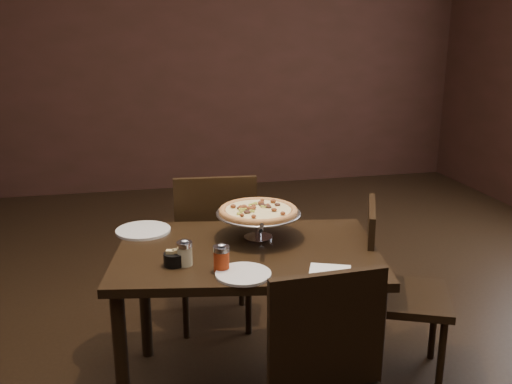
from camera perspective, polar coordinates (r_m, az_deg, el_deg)
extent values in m
cube|color=black|center=(5.81, -8.50, 13.90)|extent=(6.00, 0.02, 2.80)
cube|color=black|center=(2.46, -0.88, -6.12)|extent=(1.23, 0.93, 0.04)
cylinder|color=black|center=(2.38, -13.26, -16.85)|extent=(0.06, 0.06, 0.66)
cylinder|color=black|center=(2.41, 11.91, -16.31)|extent=(0.06, 0.06, 0.66)
cylinder|color=black|center=(2.92, -11.08, -10.16)|extent=(0.06, 0.06, 0.66)
cylinder|color=black|center=(2.95, 8.87, -9.81)|extent=(0.06, 0.06, 0.66)
cylinder|color=#B2B1B8|center=(2.58, 0.23, -4.55)|extent=(0.13, 0.13, 0.01)
cylinder|color=#B2B1B8|center=(2.56, 0.23, -3.40)|extent=(0.03, 0.03, 0.10)
cylinder|color=#B2B1B8|center=(2.54, 0.23, -2.26)|extent=(0.09, 0.09, 0.01)
cylinder|color=#A9A9AE|center=(2.54, 0.23, -2.14)|extent=(0.37, 0.37, 0.01)
torus|color=#A9A9AE|center=(2.54, 0.23, -2.12)|extent=(0.38, 0.38, 0.01)
cylinder|color=#A96932|center=(2.54, 0.23, -1.96)|extent=(0.34, 0.34, 0.01)
torus|color=#A96932|center=(2.53, 0.23, -1.88)|extent=(0.35, 0.35, 0.03)
cylinder|color=#DBC278|center=(2.53, 0.23, -1.78)|extent=(0.29, 0.29, 0.01)
cylinder|color=beige|center=(2.30, -7.13, -6.35)|extent=(0.06, 0.06, 0.08)
cylinder|color=#B2B1B8|center=(2.28, -7.17, -5.22)|extent=(0.06, 0.06, 0.02)
ellipsoid|color=#B2B1B8|center=(2.27, -7.18, -4.85)|extent=(0.03, 0.03, 0.01)
cylinder|color=maroon|center=(2.24, -3.47, -6.89)|extent=(0.06, 0.06, 0.08)
cylinder|color=#B2B1B8|center=(2.22, -3.50, -5.69)|extent=(0.07, 0.07, 0.02)
ellipsoid|color=#B2B1B8|center=(2.21, -3.50, -5.30)|extent=(0.03, 0.03, 0.01)
cylinder|color=black|center=(2.31, -8.20, -6.66)|extent=(0.08, 0.08, 0.05)
cube|color=#D1B979|center=(2.30, -8.56, -6.42)|extent=(0.04, 0.03, 0.06)
cube|color=#D1B979|center=(2.30, -7.93, -6.38)|extent=(0.04, 0.03, 0.06)
cube|color=white|center=(2.22, 7.39, -8.13)|extent=(0.20, 0.20, 0.02)
cylinder|color=silver|center=(2.70, -11.21, -3.79)|extent=(0.25, 0.25, 0.01)
cylinder|color=silver|center=(2.20, -1.28, -8.21)|extent=(0.22, 0.22, 0.01)
cone|color=#B2B1B8|center=(2.35, 0.55, -3.58)|extent=(0.13, 0.13, 0.00)
cylinder|color=black|center=(2.35, 0.55, -3.51)|extent=(0.05, 0.12, 0.02)
cube|color=black|center=(3.17, -4.18, -5.85)|extent=(0.45, 0.45, 0.04)
cube|color=black|center=(2.90, -4.04, -2.70)|extent=(0.42, 0.07, 0.44)
cylinder|color=black|center=(3.42, -1.44, -8.15)|extent=(0.04, 0.04, 0.41)
cylinder|color=black|center=(3.40, -7.15, -8.40)|extent=(0.04, 0.04, 0.41)
cylinder|color=black|center=(3.12, -0.75, -10.67)|extent=(0.04, 0.04, 0.41)
cylinder|color=black|center=(3.10, -7.06, -10.97)|extent=(0.04, 0.04, 0.41)
cube|color=black|center=(1.93, 7.11, -13.76)|extent=(0.40, 0.05, 0.42)
cube|color=black|center=(2.79, 14.75, -10.13)|extent=(0.52, 0.52, 0.04)
cube|color=black|center=(2.69, 11.32, -5.50)|extent=(0.18, 0.37, 0.41)
cylinder|color=black|center=(2.77, 18.02, -15.58)|extent=(0.03, 0.03, 0.38)
cylinder|color=black|center=(3.04, 17.32, -12.48)|extent=(0.03, 0.03, 0.38)
cylinder|color=black|center=(2.74, 11.21, -15.39)|extent=(0.03, 0.03, 0.38)
cylinder|color=black|center=(3.01, 11.20, -12.26)|extent=(0.03, 0.03, 0.38)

